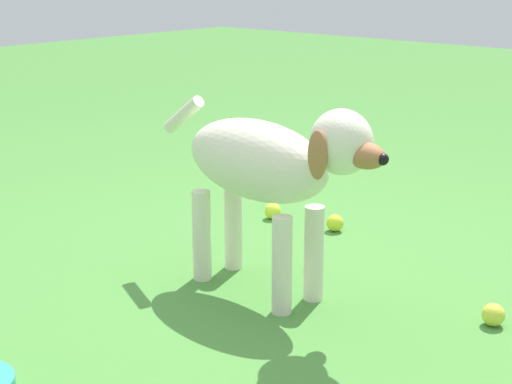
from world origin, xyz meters
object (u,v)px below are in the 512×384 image
Objects in this scene: dog at (269,167)px; tennis_ball_0 at (335,223)px; tennis_ball_3 at (273,211)px; tennis_ball_2 at (493,315)px.

tennis_ball_0 is at bearing 111.73° from dog.
tennis_ball_3 is (-0.28, -0.04, 0.00)m from tennis_ball_0.
dog is 0.75m from tennis_ball_0.
tennis_ball_3 is (-0.47, 0.57, -0.38)m from dog.
tennis_ball_0 is 1.00× the size of tennis_ball_3.
tennis_ball_0 is at bearing 156.30° from tennis_ball_2.
dog is 13.94× the size of tennis_ball_3.
tennis_ball_2 is at bearing 26.50° from dog.
tennis_ball_2 is 1.00× the size of tennis_ball_3.
tennis_ball_3 is (-1.10, 0.32, 0.00)m from tennis_ball_2.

